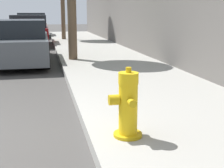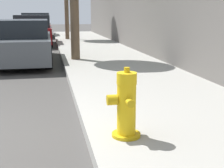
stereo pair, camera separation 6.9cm
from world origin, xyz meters
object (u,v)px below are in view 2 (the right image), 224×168
Objects in this scene: parked_car_near at (22,42)px; parked_car_mid at (33,31)px; fire_hydrant at (126,106)px; parked_car_far at (36,25)px.

parked_car_mid is (0.11, 5.30, 0.04)m from parked_car_near.
parked_car_mid is (-1.48, 12.11, 0.17)m from fire_hydrant.
fire_hydrant is 17.64m from parked_car_far.
parked_car_near is 10.76m from parked_car_far.
fire_hydrant is 0.21× the size of parked_car_mid.
parked_car_near is at bearing 103.14° from fire_hydrant.
parked_car_near reaches higher than fire_hydrant.
fire_hydrant is 12.20m from parked_car_mid.
parked_car_mid is at bearing -89.68° from parked_car_far.
parked_car_mid reaches higher than parked_car_near.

